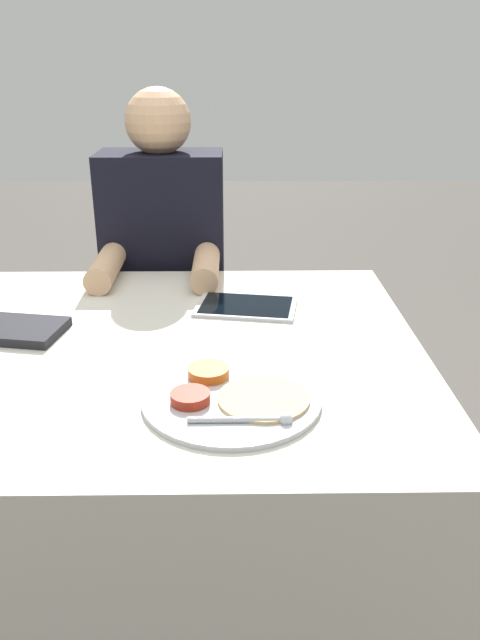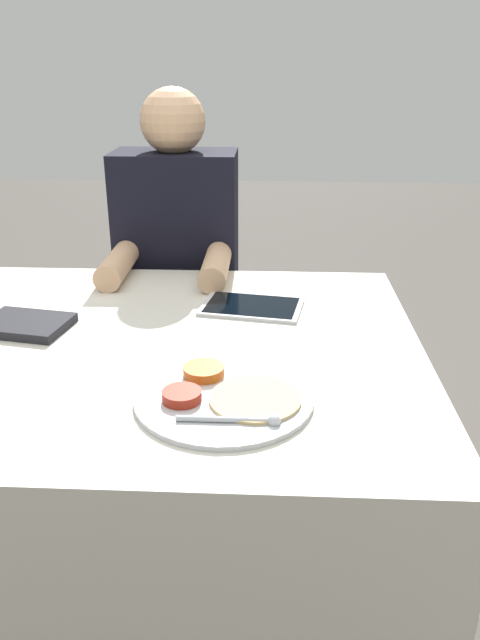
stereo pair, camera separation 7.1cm
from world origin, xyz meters
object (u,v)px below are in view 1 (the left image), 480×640
at_px(thali_tray, 231,396).
at_px(person_diner, 167,314).
at_px(tablet_device, 246,306).
at_px(red_notebook, 19,331).

relative_size(thali_tray, person_diner, 0.25).
height_order(thali_tray, tablet_device, thali_tray).
distance_m(red_notebook, tablet_device, 0.51).
relative_size(tablet_device, person_diner, 0.20).
bearing_deg(thali_tray, person_diner, 103.29).
distance_m(tablet_device, person_diner, 0.51).
bearing_deg(red_notebook, tablet_device, 16.47).
xyz_separation_m(red_notebook, person_diner, (0.25, 0.55, -0.19)).
relative_size(red_notebook, person_diner, 0.16).
bearing_deg(tablet_device, red_notebook, -163.53).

